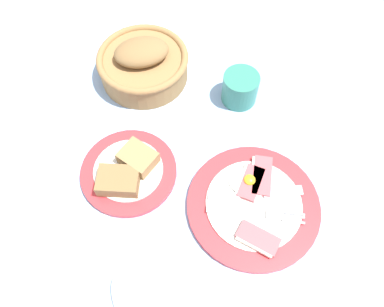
# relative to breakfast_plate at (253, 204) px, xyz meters

# --- Properties ---
(ground_plane) EXTENTS (3.00, 3.00, 0.00)m
(ground_plane) POSITION_rel_breakfast_plate_xyz_m (-0.12, -0.02, -0.01)
(ground_plane) COLOR #93B2DB
(breakfast_plate) EXTENTS (0.26, 0.26, 0.03)m
(breakfast_plate) POSITION_rel_breakfast_plate_xyz_m (0.00, 0.00, 0.00)
(breakfast_plate) COLOR red
(breakfast_plate) RESTS_ON ground_plane
(bread_plate) EXTENTS (0.20, 0.20, 0.05)m
(bread_plate) POSITION_rel_breakfast_plate_xyz_m (-0.25, 0.05, 0.01)
(bread_plate) COLOR red
(bread_plate) RESTS_ON ground_plane
(sugar_cup) EXTENTS (0.08, 0.08, 0.07)m
(sugar_cup) POSITION_rel_breakfast_plate_xyz_m (-0.03, 0.26, 0.03)
(sugar_cup) COLOR #337F6B
(sugar_cup) RESTS_ON ground_plane
(bread_basket) EXTENTS (0.21, 0.21, 0.10)m
(bread_basket) POSITION_rel_breakfast_plate_xyz_m (-0.25, 0.31, 0.03)
(bread_basket) COLOR olive
(bread_basket) RESTS_ON ground_plane
(teaspoon_by_saucer) EXTENTS (0.09, 0.19, 0.01)m
(teaspoon_by_saucer) POSITION_rel_breakfast_plate_xyz_m (-0.24, -0.16, -0.00)
(teaspoon_by_saucer) COLOR silver
(teaspoon_by_saucer) RESTS_ON ground_plane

